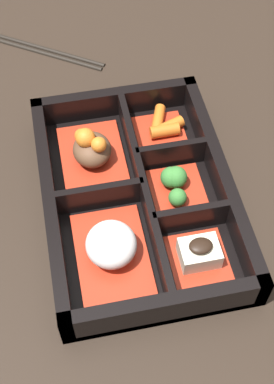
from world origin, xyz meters
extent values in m
plane|color=black|center=(0.00, 0.00, 0.00)|extent=(3.00, 3.00, 0.00)
cube|color=black|center=(0.00, 0.00, 0.01)|extent=(0.30, 0.21, 0.01)
cube|color=black|center=(0.00, -0.10, 0.02)|extent=(0.30, 0.01, 0.05)
cube|color=black|center=(0.00, 0.10, 0.02)|extent=(0.30, 0.01, 0.05)
cube|color=black|center=(-0.14, 0.00, 0.02)|extent=(0.01, 0.21, 0.05)
cube|color=black|center=(0.14, 0.00, 0.02)|extent=(0.01, 0.21, 0.05)
cube|color=black|center=(0.00, -0.01, 0.02)|extent=(0.27, 0.01, 0.05)
cube|color=black|center=(-0.05, -0.05, 0.02)|extent=(0.01, 0.08, 0.05)
cube|color=black|center=(0.04, -0.05, 0.02)|extent=(0.01, 0.08, 0.05)
cube|color=black|center=(0.00, 0.04, 0.02)|extent=(0.01, 0.10, 0.05)
cube|color=#B22D19|center=(-0.07, 0.04, 0.01)|extent=(0.11, 0.08, 0.01)
ellipsoid|color=silver|center=(-0.07, 0.04, 0.03)|extent=(0.06, 0.05, 0.04)
cube|color=#B22D19|center=(0.07, 0.04, 0.01)|extent=(0.11, 0.08, 0.01)
ellipsoid|color=brown|center=(0.07, 0.04, 0.03)|extent=(0.05, 0.05, 0.03)
sphere|color=orange|center=(0.07, 0.05, 0.05)|extent=(0.02, 0.02, 0.02)
sphere|color=orange|center=(0.06, 0.03, 0.05)|extent=(0.02, 0.02, 0.02)
sphere|color=orange|center=(0.08, 0.05, 0.05)|extent=(0.02, 0.02, 0.02)
cube|color=#B22D19|center=(-0.09, -0.05, 0.01)|extent=(0.07, 0.06, 0.01)
cube|color=beige|center=(-0.09, -0.05, 0.03)|extent=(0.03, 0.04, 0.02)
ellipsoid|color=black|center=(-0.09, -0.05, 0.04)|extent=(0.02, 0.02, 0.01)
cube|color=#B22D19|center=(0.00, -0.05, 0.01)|extent=(0.07, 0.06, 0.01)
sphere|color=#387A33|center=(0.01, -0.04, 0.03)|extent=(0.03, 0.03, 0.03)
sphere|color=#387A33|center=(-0.02, -0.04, 0.03)|extent=(0.02, 0.02, 0.02)
sphere|color=#387A33|center=(0.01, -0.05, 0.03)|extent=(0.03, 0.03, 0.03)
cube|color=#B22D19|center=(0.09, -0.05, 0.01)|extent=(0.07, 0.06, 0.01)
cylinder|color=#D1661E|center=(0.09, -0.05, 0.02)|extent=(0.02, 0.04, 0.02)
cylinder|color=#D1661E|center=(0.11, -0.05, 0.02)|extent=(0.05, 0.03, 0.01)
cylinder|color=#D1661E|center=(0.09, -0.06, 0.02)|extent=(0.03, 0.04, 0.01)
cylinder|color=black|center=(0.30, 0.09, 0.00)|extent=(0.12, 0.18, 0.01)
cylinder|color=black|center=(0.30, 0.09, 0.00)|extent=(0.12, 0.18, 0.01)
camera|label=1|loc=(-0.35, 0.07, 0.52)|focal=50.00mm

